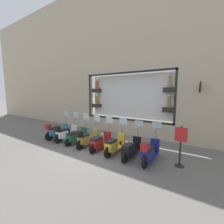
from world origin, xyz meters
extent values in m
plane|color=#66635E|center=(0.00, 0.00, 0.00)|extent=(120.00, 120.00, 0.00)
cube|color=tan|center=(3.60, 10.61, 5.32)|extent=(0.40, 14.78, 10.65)
cube|color=tan|center=(3.60, 0.00, 0.50)|extent=(0.40, 6.43, 1.00)
cube|color=tan|center=(3.60, 0.00, 7.43)|extent=(0.40, 6.43, 6.42)
cube|color=black|center=(3.39, 0.00, 4.16)|extent=(0.04, 6.43, 0.12)
cube|color=black|center=(3.39, 0.00, 1.06)|extent=(0.04, 6.43, 0.12)
cube|color=black|center=(3.39, -3.16, 2.61)|extent=(0.04, 0.12, 3.22)
cube|color=black|center=(3.39, 3.16, 2.61)|extent=(0.04, 0.12, 3.22)
cube|color=silver|center=(3.95, 0.00, 2.61)|extent=(0.04, 6.19, 2.98)
cube|color=#28231E|center=(3.73, -2.73, 3.02)|extent=(0.36, 0.64, 0.28)
cylinder|color=#9E7F4C|center=(3.73, -2.73, 3.47)|extent=(0.17, 0.17, 0.62)
sphere|color=beige|center=(3.73, -2.73, 3.90)|extent=(0.22, 0.22, 0.22)
cube|color=#28231E|center=(3.73, 2.73, 3.02)|extent=(0.36, 0.64, 0.28)
cylinder|color=#CC4C23|center=(3.73, 2.73, 3.46)|extent=(0.17, 0.17, 0.60)
sphere|color=white|center=(3.73, 2.73, 3.87)|extent=(0.22, 0.22, 0.22)
cube|color=#28231E|center=(3.73, -2.73, 1.84)|extent=(0.36, 0.64, 0.28)
cylinder|color=#9E7F4C|center=(3.73, -2.73, 2.29)|extent=(0.17, 0.17, 0.63)
sphere|color=beige|center=(3.73, -2.73, 2.72)|extent=(0.23, 0.23, 0.23)
cube|color=#28231E|center=(3.73, 2.73, 1.84)|extent=(0.36, 0.64, 0.28)
cylinder|color=#B26B2D|center=(3.73, 2.73, 2.30)|extent=(0.18, 0.18, 0.65)
sphere|color=white|center=(3.73, 2.73, 2.74)|extent=(0.23, 0.23, 0.23)
cylinder|color=black|center=(3.23, -4.34, 3.13)|extent=(0.35, 0.05, 0.05)
torus|color=black|center=(3.05, -4.34, 3.13)|extent=(0.58, 0.06, 0.58)
cylinder|color=white|center=(3.05, -4.34, 3.13)|extent=(0.48, 0.03, 0.48)
cylinder|color=black|center=(0.95, -2.88, 0.27)|extent=(0.54, 0.09, 0.54)
cylinder|color=black|center=(-0.32, -2.88, 0.27)|extent=(0.54, 0.09, 0.54)
cube|color=navy|center=(0.31, -2.88, 0.26)|extent=(1.02, 0.38, 0.06)
cube|color=navy|center=(-0.06, -2.88, 0.47)|extent=(0.61, 0.35, 0.36)
cube|color=black|center=(-0.06, -2.88, 0.70)|extent=(0.58, 0.31, 0.10)
cube|color=navy|center=(0.86, -2.88, 0.57)|extent=(0.12, 0.37, 0.56)
cylinder|color=gray|center=(0.93, -2.88, 1.06)|extent=(0.20, 0.06, 0.45)
cylinder|color=gray|center=(1.00, -2.88, 1.27)|extent=(0.04, 0.61, 0.04)
cube|color=silver|center=(1.04, -2.88, 1.42)|extent=(0.08, 0.42, 0.30)
cube|color=maroon|center=(-0.38, -2.88, 0.86)|extent=(0.28, 0.28, 0.28)
cylinder|color=black|center=(0.98, -2.02, 0.22)|extent=(0.45, 0.09, 0.45)
cylinder|color=black|center=(-0.36, -2.02, 0.22)|extent=(0.45, 0.09, 0.45)
cube|color=black|center=(0.31, -2.02, 0.21)|extent=(1.02, 0.38, 0.06)
cube|color=black|center=(-0.06, -2.02, 0.42)|extent=(0.61, 0.35, 0.36)
cube|color=black|center=(-0.06, -2.02, 0.65)|extent=(0.58, 0.31, 0.10)
cube|color=black|center=(0.86, -2.02, 0.52)|extent=(0.12, 0.37, 0.56)
cylinder|color=gray|center=(0.93, -2.02, 1.02)|extent=(0.20, 0.06, 0.45)
cylinder|color=gray|center=(1.00, -2.02, 1.23)|extent=(0.04, 0.61, 0.04)
cube|color=silver|center=(1.04, -2.02, 1.39)|extent=(0.08, 0.42, 0.32)
cylinder|color=black|center=(0.96, -1.16, 0.25)|extent=(0.50, 0.09, 0.50)
cylinder|color=black|center=(-0.34, -1.16, 0.25)|extent=(0.50, 0.09, 0.50)
cube|color=gold|center=(0.31, -1.16, 0.24)|extent=(1.02, 0.38, 0.06)
cube|color=gold|center=(-0.06, -1.16, 0.45)|extent=(0.61, 0.35, 0.36)
cube|color=black|center=(-0.06, -1.16, 0.68)|extent=(0.58, 0.31, 0.10)
cube|color=gold|center=(0.86, -1.16, 0.55)|extent=(0.12, 0.37, 0.56)
cylinder|color=gray|center=(0.93, -1.16, 1.04)|extent=(0.20, 0.06, 0.45)
cylinder|color=gray|center=(1.00, -1.16, 1.26)|extent=(0.04, 0.60, 0.04)
cube|color=silver|center=(1.04, -1.16, 1.44)|extent=(0.09, 0.42, 0.37)
cylinder|color=black|center=(0.98, -0.31, 0.22)|extent=(0.45, 0.09, 0.45)
cylinder|color=black|center=(-0.36, -0.31, 0.22)|extent=(0.45, 0.09, 0.45)
cube|color=maroon|center=(0.31, -0.31, 0.21)|extent=(1.02, 0.39, 0.06)
cube|color=maroon|center=(-0.06, -0.31, 0.42)|extent=(0.61, 0.35, 0.36)
cube|color=black|center=(-0.06, -0.31, 0.65)|extent=(0.58, 0.31, 0.10)
cube|color=maroon|center=(0.86, -0.31, 0.52)|extent=(0.12, 0.37, 0.56)
cylinder|color=gray|center=(0.93, -0.31, 1.02)|extent=(0.20, 0.06, 0.45)
cylinder|color=gray|center=(1.00, -0.31, 1.23)|extent=(0.04, 0.60, 0.04)
cube|color=silver|center=(1.04, -0.31, 1.45)|extent=(0.11, 0.42, 0.44)
cylinder|color=black|center=(0.97, 0.55, 0.25)|extent=(0.49, 0.09, 0.49)
cylinder|color=black|center=(-0.34, 0.55, 0.25)|extent=(0.49, 0.09, 0.49)
cube|color=olive|center=(0.31, 0.55, 0.23)|extent=(1.02, 0.39, 0.06)
cube|color=olive|center=(-0.06, 0.55, 0.44)|extent=(0.61, 0.35, 0.36)
cube|color=black|center=(-0.06, 0.55, 0.67)|extent=(0.58, 0.31, 0.10)
cube|color=olive|center=(0.86, 0.55, 0.54)|extent=(0.12, 0.37, 0.56)
cylinder|color=gray|center=(0.93, 0.55, 1.04)|extent=(0.20, 0.06, 0.45)
cylinder|color=gray|center=(1.00, 0.55, 1.25)|extent=(0.04, 0.60, 0.04)
cube|color=silver|center=(1.04, 0.55, 1.47)|extent=(0.11, 0.42, 0.43)
cube|color=black|center=(-0.39, 0.55, 0.83)|extent=(0.28, 0.28, 0.28)
cylinder|color=black|center=(0.99, 1.40, 0.22)|extent=(0.44, 0.09, 0.44)
cylinder|color=black|center=(-0.36, 1.40, 0.22)|extent=(0.44, 0.09, 0.44)
cube|color=#19512D|center=(0.31, 1.40, 0.21)|extent=(1.02, 0.38, 0.06)
cube|color=#19512D|center=(-0.06, 1.40, 0.42)|extent=(0.61, 0.35, 0.36)
cube|color=black|center=(-0.06, 1.40, 0.65)|extent=(0.58, 0.31, 0.10)
cube|color=#19512D|center=(0.86, 1.40, 0.52)|extent=(0.12, 0.37, 0.56)
cylinder|color=gray|center=(0.93, 1.40, 1.01)|extent=(0.20, 0.06, 0.45)
cylinder|color=gray|center=(1.00, 1.40, 1.23)|extent=(0.04, 0.60, 0.04)
cube|color=silver|center=(1.04, 1.40, 1.44)|extent=(0.10, 0.42, 0.42)
cylinder|color=black|center=(0.95, 2.26, 0.27)|extent=(0.54, 0.09, 0.54)
cylinder|color=black|center=(-0.32, 2.26, 0.27)|extent=(0.54, 0.09, 0.54)
cube|color=silver|center=(0.31, 2.26, 0.26)|extent=(1.02, 0.38, 0.06)
cube|color=silver|center=(-0.06, 2.26, 0.47)|extent=(0.61, 0.35, 0.36)
cube|color=black|center=(-0.06, 2.26, 0.70)|extent=(0.58, 0.31, 0.10)
cube|color=silver|center=(0.86, 2.26, 0.57)|extent=(0.12, 0.37, 0.56)
cylinder|color=gray|center=(0.93, 2.26, 1.06)|extent=(0.20, 0.06, 0.45)
cylinder|color=gray|center=(1.00, 2.26, 1.28)|extent=(0.04, 0.61, 0.04)
cube|color=silver|center=(1.04, 2.26, 1.47)|extent=(0.09, 0.42, 0.37)
cube|color=black|center=(-0.37, 2.26, 0.86)|extent=(0.28, 0.28, 0.28)
cylinder|color=black|center=(0.94, 3.12, 0.28)|extent=(0.55, 0.09, 0.55)
cylinder|color=black|center=(-0.32, 3.12, 0.28)|extent=(0.55, 0.09, 0.55)
cube|color=teal|center=(0.31, 3.12, 0.26)|extent=(1.02, 0.38, 0.06)
cube|color=teal|center=(-0.06, 3.12, 0.47)|extent=(0.61, 0.35, 0.36)
cube|color=black|center=(-0.06, 3.12, 0.70)|extent=(0.58, 0.31, 0.10)
cube|color=teal|center=(0.86, 3.12, 0.57)|extent=(0.12, 0.37, 0.56)
cylinder|color=gray|center=(0.93, 3.12, 1.07)|extent=(0.20, 0.06, 0.45)
cylinder|color=gray|center=(1.00, 3.12, 1.28)|extent=(0.04, 0.61, 0.04)
cube|color=silver|center=(1.04, 3.12, 1.48)|extent=(0.10, 0.42, 0.39)
cube|color=maroon|center=(-0.37, 3.12, 0.86)|extent=(0.28, 0.28, 0.28)
cylinder|color=#232326|center=(0.56, -3.95, 0.01)|extent=(0.36, 0.36, 0.02)
cylinder|color=#232326|center=(0.56, -3.95, 0.80)|extent=(0.07, 0.07, 1.61)
cube|color=red|center=(0.54, -3.95, 1.28)|extent=(0.03, 0.45, 0.55)
camera|label=1|loc=(-5.52, -4.79, 2.86)|focal=24.00mm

